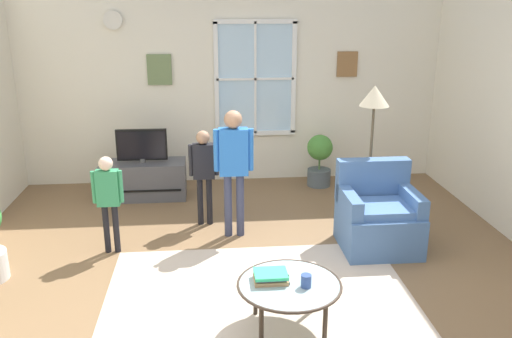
{
  "coord_description": "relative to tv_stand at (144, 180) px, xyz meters",
  "views": [
    {
      "loc": [
        -0.35,
        -4.18,
        2.46
      ],
      "look_at": [
        0.1,
        0.72,
        0.91
      ],
      "focal_mm": 37.81,
      "sensor_mm": 36.0,
      "label": 1
    }
  ],
  "objects": [
    {
      "name": "cup",
      "position": [
        1.53,
        -3.14,
        0.21
      ],
      "size": [
        0.08,
        0.08,
        0.1
      ],
      "primitive_type": "cylinder",
      "color": "#334C8C",
      "rests_on": "coffee_table"
    },
    {
      "name": "back_wall",
      "position": [
        1.19,
        0.7,
        1.21
      ],
      "size": [
        5.68,
        0.17,
        2.89
      ],
      "color": "silver",
      "rests_on": "ground_plane"
    },
    {
      "name": "armchair",
      "position": [
        2.55,
        -1.69,
        0.09
      ],
      "size": [
        0.76,
        0.74,
        0.87
      ],
      "color": "#476B9E",
      "rests_on": "ground_plane"
    },
    {
      "name": "person_blue_shirt",
      "position": [
        1.09,
        -1.28,
        0.63
      ],
      "size": [
        0.42,
        0.19,
        1.38
      ],
      "color": "#333851",
      "rests_on": "ground_plane"
    },
    {
      "name": "remote_near_cup",
      "position": [
        1.39,
        -3.03,
        0.17
      ],
      "size": [
        0.06,
        0.14,
        0.02
      ],
      "primitive_type": "cube",
      "rotation": [
        0.0,
        0.0,
        0.14
      ],
      "color": "black",
      "rests_on": "coffee_table"
    },
    {
      "name": "coffee_table",
      "position": [
        1.42,
        -3.08,
        0.14
      ],
      "size": [
        0.8,
        0.8,
        0.41
      ],
      "color": "#99B2B7",
      "rests_on": "ground_plane"
    },
    {
      "name": "ground_plane",
      "position": [
        1.18,
        -2.49,
        -0.25
      ],
      "size": [
        6.28,
        6.86,
        0.02
      ],
      "primitive_type": "cube",
      "color": "brown"
    },
    {
      "name": "person_green_shirt",
      "position": [
        -0.16,
        -1.57,
        0.39
      ],
      "size": [
        0.3,
        0.14,
        1.01
      ],
      "color": "black",
      "rests_on": "ground_plane"
    },
    {
      "name": "area_rug",
      "position": [
        1.24,
        -2.65,
        -0.23
      ],
      "size": [
        2.65,
        2.06,
        0.01
      ],
      "primitive_type": "cube",
      "color": "#C6B29E",
      "rests_on": "ground_plane"
    },
    {
      "name": "book_stack",
      "position": [
        1.28,
        -3.03,
        0.2
      ],
      "size": [
        0.26,
        0.2,
        0.08
      ],
      "color": "tan",
      "rests_on": "coffee_table"
    },
    {
      "name": "tv_stand",
      "position": [
        0.0,
        0.0,
        0.0
      ],
      "size": [
        1.06,
        0.46,
        0.48
      ],
      "color": "#4C4C51",
      "rests_on": "ground_plane"
    },
    {
      "name": "floor_lamp",
      "position": [
        2.61,
        -1.11,
        1.08
      ],
      "size": [
        0.32,
        0.32,
        1.59
      ],
      "color": "black",
      "rests_on": "ground_plane"
    },
    {
      "name": "television",
      "position": [
        0.0,
        -0.0,
        0.46
      ],
      "size": [
        0.63,
        0.08,
        0.43
      ],
      "color": "#4C4C4C",
      "rests_on": "tv_stand"
    },
    {
      "name": "person_black_shirt",
      "position": [
        0.78,
        -0.94,
        0.45
      ],
      "size": [
        0.33,
        0.15,
        1.09
      ],
      "color": "black",
      "rests_on": "ground_plane"
    },
    {
      "name": "potted_plant_by_window",
      "position": [
        2.34,
        0.26,
        0.15
      ],
      "size": [
        0.35,
        0.35,
        0.71
      ],
      "color": "#4C565B",
      "rests_on": "ground_plane"
    },
    {
      "name": "remote_near_books",
      "position": [
        1.38,
        -2.93,
        0.17
      ],
      "size": [
        0.1,
        0.14,
        0.02
      ],
      "primitive_type": "cube",
      "rotation": [
        0.0,
        0.0,
        0.46
      ],
      "color": "black",
      "rests_on": "coffee_table"
    }
  ]
}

